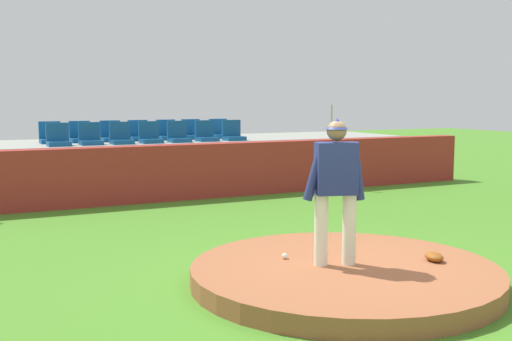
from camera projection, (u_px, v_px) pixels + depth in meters
The scene contains 22 objects.
ground_plane at pixel (344, 283), 7.53m from camera, with size 60.00×60.00×0.00m, color #468424.
pitchers_mound at pixel (344, 274), 7.52m from camera, with size 3.72×3.72×0.23m, color #9C5836.
pitcher at pixel (336, 181), 7.41m from camera, with size 0.76×0.39×1.77m.
baseball at pixel (285, 256), 7.79m from camera, with size 0.07×0.07×0.07m, color white.
fielding_glove at pixel (434, 257), 7.68m from camera, with size 0.30×0.20×0.11m, color brown.
brick_barrier at pixel (165, 173), 13.60m from camera, with size 16.32×0.40×1.22m, color #A12D26.
fence_post_right at pixel (331, 122), 15.37m from camera, with size 0.06×0.06×0.85m, color silver.
bleacher_platform at pixel (140, 165), 15.43m from camera, with size 14.08×3.00×1.20m, color gray.
stadium_chair_0 at pixel (58, 139), 13.55m from camera, with size 0.48×0.44×0.50m.
stadium_chair_1 at pixel (90, 138), 13.89m from camera, with size 0.48×0.44×0.50m.
stadium_chair_2 at pixel (121, 137), 14.14m from camera, with size 0.48×0.44×0.50m.
stadium_chair_3 at pixel (150, 136), 14.45m from camera, with size 0.48×0.44×0.50m.
stadium_chair_4 at pixel (178, 135), 14.76m from camera, with size 0.48×0.44×0.50m.
stadium_chair_5 at pixel (206, 135), 15.10m from camera, with size 0.48×0.44×0.50m.
stadium_chair_6 at pixel (233, 134), 15.38m from camera, with size 0.48×0.44×0.50m.
stadium_chair_7 at pixel (50, 136), 14.36m from camera, with size 0.48×0.44×0.50m.
stadium_chair_8 at pixel (80, 136), 14.66m from camera, with size 0.48×0.44×0.50m.
stadium_chair_9 at pixel (111, 135), 14.97m from camera, with size 0.48×0.44×0.50m.
stadium_chair_10 at pixel (139, 134), 15.27m from camera, with size 0.48×0.44×0.50m.
stadium_chair_11 at pixel (167, 133), 15.60m from camera, with size 0.48×0.44×0.50m.
stadium_chair_12 at pixel (192, 133), 15.90m from camera, with size 0.48×0.44×0.50m.
stadium_chair_13 at pixel (219, 132), 16.22m from camera, with size 0.48×0.44×0.50m.
Camera 1 is at (-4.20, -6.10, 2.22)m, focal length 43.72 mm.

